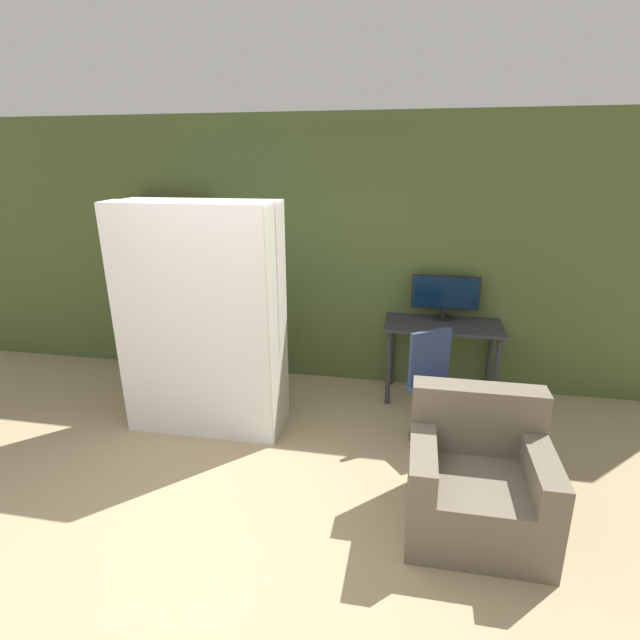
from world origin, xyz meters
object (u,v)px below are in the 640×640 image
monitor (445,295)px  mattress_far (210,315)px  bookshelf (171,290)px  armchair (476,479)px  office_chair (438,398)px  mattress_near (196,325)px

monitor → mattress_far: mattress_far is taller
bookshelf → mattress_far: bearing=-48.9°
monitor → armchair: bearing=-85.5°
office_chair → armchair: bearing=-78.5°
bookshelf → armchair: (3.04, -2.00, -0.60)m
office_chair → mattress_far: 2.06m
monitor → armchair: 2.10m
mattress_far → armchair: size_ratio=2.30×
mattress_near → bookshelf: bearing=124.4°
mattress_near → mattress_far: (0.00, 0.27, -0.00)m
monitor → mattress_far: bearing=-154.2°
bookshelf → mattress_far: (0.87, -1.00, 0.06)m
mattress_near → armchair: (2.17, -0.73, -0.66)m
mattress_far → armchair: (2.17, -1.00, -0.66)m
mattress_near → armchair: size_ratio=2.31×
monitor → office_chair: bearing=-93.1°
monitor → office_chair: monitor is taller
mattress_near → mattress_far: bearing=90.0°
monitor → mattress_near: 2.37m
office_chair → armchair: (0.21, -1.02, -0.05)m
monitor → office_chair: size_ratio=0.71×
mattress_near → mattress_far: size_ratio=1.00×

